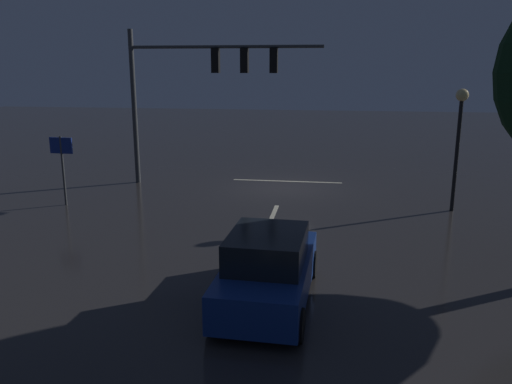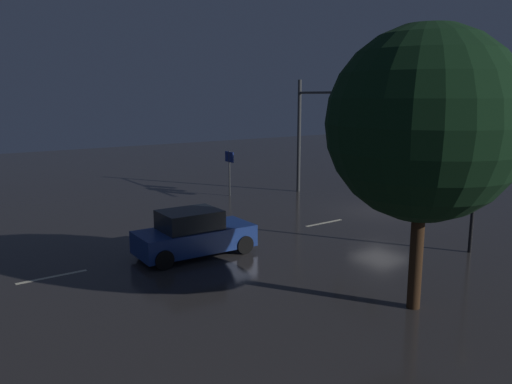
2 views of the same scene
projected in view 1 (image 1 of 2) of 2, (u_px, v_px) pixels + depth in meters
name	position (u px, v px, depth m)	size (l,w,h in m)	color
ground_plane	(284.00, 188.00, 22.53)	(80.00, 80.00, 0.00)	#2D2B2B
traffic_signal_assembly	(200.00, 76.00, 22.10)	(8.34, 0.47, 6.69)	#383A3D
lane_dash_far	(274.00, 213.00, 18.68)	(2.20, 0.16, 0.01)	beige
lane_dash_mid	(246.00, 280.00, 12.92)	(2.20, 0.16, 0.01)	beige
stop_bar	(287.00, 181.00, 23.85)	(5.00, 0.16, 0.01)	beige
car_approaching	(268.00, 269.00, 11.50)	(2.05, 4.43, 1.70)	navy
street_lamp_left_kerb	(459.00, 125.00, 18.30)	(0.44, 0.44, 4.41)	black
route_sign	(62.00, 156.00, 19.39)	(0.90, 0.11, 2.64)	#383A3D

